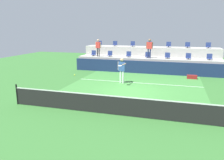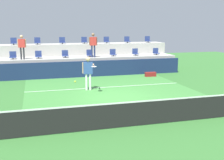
{
  "view_description": "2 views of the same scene",
  "coord_description": "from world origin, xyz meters",
  "px_view_note": "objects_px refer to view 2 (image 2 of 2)",
  "views": [
    {
      "loc": [
        2.64,
        -13.17,
        3.85
      ],
      "look_at": [
        -0.92,
        -1.1,
        0.93
      ],
      "focal_mm": 35.59,
      "sensor_mm": 36.0,
      "label": 1
    },
    {
      "loc": [
        -3.9,
        -12.79,
        3.5
      ],
      "look_at": [
        -0.69,
        -1.34,
        1.17
      ],
      "focal_mm": 44.8,
      "sensor_mm": 36.0,
      "label": 2
    }
  ],
  "objects_px": {
    "stadium_chair_lower_left": "(38,55)",
    "equipment_bag": "(150,74)",
    "spectator_in_white": "(93,43)",
    "spectator_in_grey": "(22,45)",
    "tennis_ball": "(75,82)",
    "stadium_chair_lower_mid_right": "(113,53)",
    "stadium_chair_upper_mid_right": "(107,40)",
    "stadium_chair_lower_mid_left": "(65,54)",
    "stadium_chair_upper_right": "(127,40)",
    "stadium_chair_upper_left": "(37,41)",
    "stadium_chair_lower_far_right": "(156,52)",
    "stadium_chair_lower_right": "(135,53)",
    "stadium_chair_lower_center": "(90,54)",
    "stadium_chair_upper_far_left": "(14,42)",
    "stadium_chair_upper_center": "(84,41)",
    "stadium_chair_upper_mid_left": "(62,41)",
    "stadium_chair_upper_far_right": "(148,40)",
    "tennis_player": "(88,70)",
    "stadium_chair_lower_far_left": "(13,56)"
  },
  "relations": [
    {
      "from": "stadium_chair_upper_left",
      "to": "stadium_chair_lower_far_right",
      "type": "bearing_deg",
      "value": -11.45
    },
    {
      "from": "stadium_chair_lower_center",
      "to": "stadium_chair_lower_right",
      "type": "distance_m",
      "value": 3.55
    },
    {
      "from": "stadium_chair_upper_mid_left",
      "to": "tennis_ball",
      "type": "distance_m",
      "value": 11.82
    },
    {
      "from": "stadium_chair_upper_mid_left",
      "to": "stadium_chair_upper_center",
      "type": "height_order",
      "value": "same"
    },
    {
      "from": "stadium_chair_lower_mid_left",
      "to": "stadium_chair_lower_mid_right",
      "type": "xyz_separation_m",
      "value": [
        3.55,
        0.0,
        0.0
      ]
    },
    {
      "from": "stadium_chair_upper_mid_right",
      "to": "spectator_in_white",
      "type": "distance_m",
      "value": 2.68
    },
    {
      "from": "stadium_chair_lower_left",
      "to": "tennis_ball",
      "type": "xyz_separation_m",
      "value": [
        1.11,
        -9.97,
        0.0
      ]
    },
    {
      "from": "stadium_chair_lower_mid_right",
      "to": "tennis_player",
      "type": "xyz_separation_m",
      "value": [
        -2.9,
        -5.26,
        -0.33
      ]
    },
    {
      "from": "spectator_in_grey",
      "to": "tennis_ball",
      "type": "xyz_separation_m",
      "value": [
        2.15,
        -9.59,
        -0.76
      ]
    },
    {
      "from": "spectator_in_white",
      "to": "stadium_chair_lower_far_right",
      "type": "bearing_deg",
      "value": 4.32
    },
    {
      "from": "stadium_chair_upper_far_right",
      "to": "equipment_bag",
      "type": "relative_size",
      "value": 0.68
    },
    {
      "from": "stadium_chair_lower_far_left",
      "to": "stadium_chair_lower_right",
      "type": "distance_m",
      "value": 8.86
    },
    {
      "from": "stadium_chair_lower_left",
      "to": "tennis_player",
      "type": "height_order",
      "value": "tennis_player"
    },
    {
      "from": "stadium_chair_lower_far_right",
      "to": "spectator_in_white",
      "type": "xyz_separation_m",
      "value": [
        -5.08,
        -0.38,
        0.83
      ]
    },
    {
      "from": "spectator_in_grey",
      "to": "stadium_chair_upper_far_left",
      "type": "bearing_deg",
      "value": 106.52
    },
    {
      "from": "spectator_in_grey",
      "to": "equipment_bag",
      "type": "distance_m",
      "value": 8.95
    },
    {
      "from": "stadium_chair_lower_mid_left",
      "to": "stadium_chair_upper_right",
      "type": "distance_m",
      "value": 5.63
    },
    {
      "from": "tennis_player",
      "to": "stadium_chair_upper_right",
      "type": "bearing_deg",
      "value": 56.86
    },
    {
      "from": "stadium_chair_lower_mid_left",
      "to": "spectator_in_grey",
      "type": "height_order",
      "value": "spectator_in_grey"
    },
    {
      "from": "stadium_chair_upper_mid_left",
      "to": "stadium_chair_upper_mid_right",
      "type": "distance_m",
      "value": 3.52
    },
    {
      "from": "stadium_chair_lower_left",
      "to": "spectator_in_white",
      "type": "bearing_deg",
      "value": -5.76
    },
    {
      "from": "stadium_chair_lower_right",
      "to": "stadium_chair_upper_far_left",
      "type": "height_order",
      "value": "stadium_chair_upper_far_left"
    },
    {
      "from": "stadium_chair_lower_mid_left",
      "to": "stadium_chair_lower_right",
      "type": "xyz_separation_m",
      "value": [
        5.33,
        0.0,
        0.0
      ]
    },
    {
      "from": "stadium_chair_lower_left",
      "to": "spectator_in_white",
      "type": "relative_size",
      "value": 0.3
    },
    {
      "from": "stadium_chair_upper_mid_left",
      "to": "stadium_chair_upper_mid_right",
      "type": "relative_size",
      "value": 1.0
    },
    {
      "from": "stadium_chair_lower_left",
      "to": "spectator_in_grey",
      "type": "height_order",
      "value": "spectator_in_grey"
    },
    {
      "from": "stadium_chair_lower_far_right",
      "to": "stadium_chair_upper_mid_right",
      "type": "relative_size",
      "value": 1.0
    },
    {
      "from": "stadium_chair_upper_mid_right",
      "to": "tennis_player",
      "type": "relative_size",
      "value": 0.28
    },
    {
      "from": "stadium_chair_lower_mid_left",
      "to": "spectator_in_white",
      "type": "distance_m",
      "value": 2.16
    },
    {
      "from": "stadium_chair_upper_center",
      "to": "stadium_chair_upper_far_right",
      "type": "xyz_separation_m",
      "value": [
        5.36,
        0.0,
        0.0
      ]
    },
    {
      "from": "stadium_chair_lower_left",
      "to": "equipment_bag",
      "type": "height_order",
      "value": "stadium_chair_lower_left"
    },
    {
      "from": "stadium_chair_lower_right",
      "to": "stadium_chair_upper_center",
      "type": "xyz_separation_m",
      "value": [
        -3.61,
        1.8,
        0.85
      ]
    },
    {
      "from": "stadium_chair_upper_mid_left",
      "to": "equipment_bag",
      "type": "bearing_deg",
      "value": -36.21
    },
    {
      "from": "stadium_chair_upper_mid_left",
      "to": "stadium_chair_upper_far_right",
      "type": "distance_m",
      "value": 7.07
    },
    {
      "from": "stadium_chair_lower_left",
      "to": "equipment_bag",
      "type": "bearing_deg",
      "value": -17.17
    },
    {
      "from": "stadium_chair_lower_right",
      "to": "stadium_chair_lower_mid_right",
      "type": "bearing_deg",
      "value": 180.0
    },
    {
      "from": "stadium_chair_lower_mid_left",
      "to": "stadium_chair_upper_right",
      "type": "height_order",
      "value": "stadium_chair_upper_right"
    },
    {
      "from": "stadium_chair_lower_mid_right",
      "to": "stadium_chair_upper_mid_right",
      "type": "bearing_deg",
      "value": 90.72
    },
    {
      "from": "stadium_chair_upper_mid_left",
      "to": "tennis_player",
      "type": "bearing_deg",
      "value": -84.77
    },
    {
      "from": "stadium_chair_lower_right",
      "to": "spectator_in_grey",
      "type": "relative_size",
      "value": 0.32
    },
    {
      "from": "stadium_chair_upper_mid_left",
      "to": "stadium_chair_upper_mid_right",
      "type": "height_order",
      "value": "same"
    },
    {
      "from": "stadium_chair_upper_mid_left",
      "to": "tennis_player",
      "type": "distance_m",
      "value": 7.19
    },
    {
      "from": "stadium_chair_upper_mid_right",
      "to": "stadium_chair_upper_far_right",
      "type": "distance_m",
      "value": 3.55
    },
    {
      "from": "stadium_chair_lower_far_left",
      "to": "stadium_chair_upper_right",
      "type": "xyz_separation_m",
      "value": [
        8.79,
        1.8,
        0.85
      ]
    },
    {
      "from": "tennis_player",
      "to": "equipment_bag",
      "type": "xyz_separation_m",
      "value": [
        4.96,
        2.96,
        -0.99
      ]
    },
    {
      "from": "stadium_chair_upper_left",
      "to": "tennis_player",
      "type": "height_order",
      "value": "stadium_chair_upper_left"
    },
    {
      "from": "stadium_chair_lower_far_right",
      "to": "spectator_in_grey",
      "type": "xyz_separation_m",
      "value": [
        -9.93,
        -0.38,
        0.76
      ]
    },
    {
      "from": "stadium_chair_lower_mid_right",
      "to": "equipment_bag",
      "type": "xyz_separation_m",
      "value": [
        2.06,
        -2.3,
        -1.31
      ]
    },
    {
      "from": "tennis_player",
      "to": "tennis_ball",
      "type": "distance_m",
      "value": 4.92
    },
    {
      "from": "stadium_chair_upper_center",
      "to": "spectator_in_white",
      "type": "height_order",
      "value": "spectator_in_white"
    }
  ]
}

